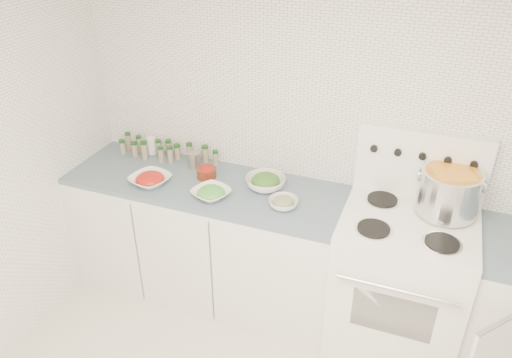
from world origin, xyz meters
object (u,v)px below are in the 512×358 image
object	(u,v)px
stove	(399,278)
stock_pot	(449,190)
bowl_snowpea	(211,193)
bowl_tomato	(150,179)

from	to	relation	value
stove	stock_pot	world-z (taller)	stove
bowl_snowpea	bowl_tomato	bearing A→B (deg)	179.24
stock_pot	bowl_tomato	xyz separation A→B (m)	(-1.80, -0.27, -0.15)
stock_pot	bowl_snowpea	size ratio (longest dim) A/B	1.24
bowl_tomato	stock_pot	bearing A→B (deg)	8.69
bowl_tomato	bowl_snowpea	bearing A→B (deg)	-0.76
stove	bowl_tomato	world-z (taller)	stove
stock_pot	bowl_snowpea	bearing A→B (deg)	-168.34
stove	bowl_tomato	distance (m)	1.69
stock_pot	bowl_tomato	bearing A→B (deg)	-171.31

